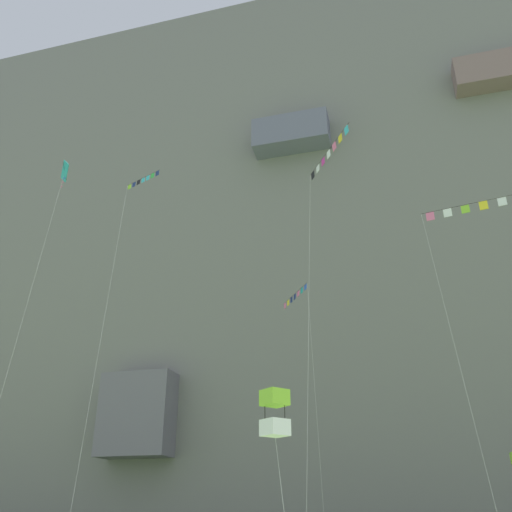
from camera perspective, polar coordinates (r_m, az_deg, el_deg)
cliff_face at (r=80.96m, az=5.80°, el=1.16°), size 180.00×26.60×79.62m
kite_box_mid_center at (r=22.90m, az=1.98°, el=-16.06°), size 1.69×1.90×8.53m
kite_banner_upper_right at (r=39.58m, az=7.48°, el=9.34°), size 4.01×6.12×27.62m
kite_diamond_mid_right at (r=50.57m, az=-19.63°, el=7.35°), size 2.18×6.07×32.15m
kite_banner_upper_left at (r=47.63m, az=-12.24°, el=5.66°), size 3.86×5.83×30.50m
kite_banner_high_left at (r=49.87m, az=4.21°, el=-5.09°), size 4.26×7.41×22.26m
kite_banner_front_field at (r=39.06m, az=21.84°, el=4.00°), size 6.81×4.56×22.84m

